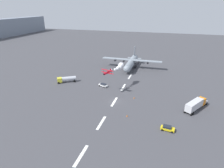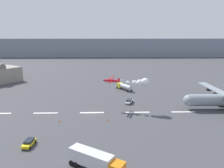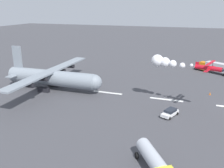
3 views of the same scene
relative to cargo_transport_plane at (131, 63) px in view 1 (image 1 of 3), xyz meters
name	(u,v)px [view 1 (image 1 of 3)]	position (x,y,z in m)	size (l,w,h in m)	color
ground_plane	(114,102)	(-44.69, -2.51, -3.47)	(440.00, 440.00, 0.00)	#424247
runway_stripe_1	(81,156)	(-75.39, -2.51, -3.47)	(8.00, 0.90, 0.01)	white
runway_stripe_2	(101,123)	(-60.04, -2.51, -3.47)	(8.00, 0.90, 0.01)	white
runway_stripe_3	(114,102)	(-44.69, -2.51, -3.47)	(8.00, 0.90, 0.01)	white
runway_stripe_4	(123,87)	(-29.35, -2.51, -3.47)	(8.00, 0.90, 0.01)	white
runway_stripe_5	(130,76)	(-14.00, -2.51, -3.47)	(8.00, 0.90, 0.01)	white
cargo_transport_plane	(131,63)	(0.00, 0.00, 0.00)	(27.03, 36.63, 11.38)	gray
stunt_biplane_red	(118,67)	(-29.57, -0.04, 6.31)	(15.64, 7.53, 2.78)	red
semi_truck_orange	(196,104)	(-41.49, -33.09, -1.37)	(12.55, 9.31, 3.70)	silver
fuel_tanker_truck	(66,79)	(-31.60, 26.45, -1.73)	(7.12, 8.93, 2.90)	yellow
followme_car_yellow	(167,128)	(-57.87, -23.46, -2.66)	(2.37, 4.33, 1.52)	yellow
airport_staff_sedan	(103,85)	(-31.31, 6.92, -2.66)	(3.37, 4.82, 1.52)	white
traffic_cone_near	(127,116)	(-53.86, -9.81, -3.10)	(0.44, 0.44, 0.75)	orange
traffic_cone_far	(134,98)	(-39.46, -9.57, -3.10)	(0.44, 0.44, 0.75)	orange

